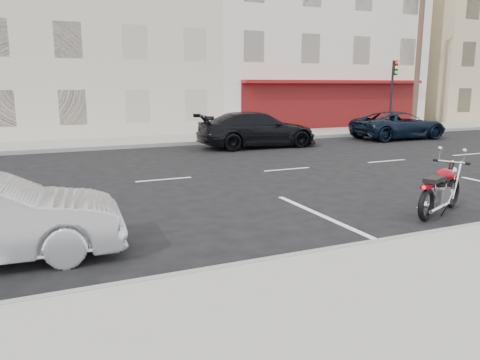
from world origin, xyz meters
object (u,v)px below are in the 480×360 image
object	(u,v)px
motorcycle	(453,186)
traffic_light	(393,86)
fire_hydrant	(367,123)
utility_pole	(419,47)
suv_far	(399,125)
car_far	(257,130)

from	to	relation	value
motorcycle	traffic_light	bearing A→B (deg)	29.58
fire_hydrant	motorcycle	bearing A→B (deg)	-122.72
utility_pole	fire_hydrant	size ratio (longest dim) A/B	12.50
fire_hydrant	motorcycle	distance (m)	16.67
suv_far	utility_pole	bearing A→B (deg)	-50.35
fire_hydrant	suv_far	xyz separation A→B (m)	(-0.75, -3.30, 0.14)
traffic_light	fire_hydrant	world-z (taller)	traffic_light
car_far	suv_far	bearing A→B (deg)	-88.37
utility_pole	motorcycle	distance (m)	19.34
utility_pole	car_far	bearing A→B (deg)	-164.34
utility_pole	motorcycle	bearing A→B (deg)	-131.54
traffic_light	car_far	distance (m)	10.63
traffic_light	motorcycle	size ratio (longest dim) A/B	1.93
traffic_light	fire_hydrant	xyz separation A→B (m)	(-1.50, 0.17, -2.03)
suv_far	car_far	size ratio (longest dim) A/B	0.93
utility_pole	traffic_light	xyz separation A→B (m)	(-2.00, -0.27, -2.18)
traffic_light	car_far	size ratio (longest dim) A/B	0.73
traffic_light	suv_far	world-z (taller)	traffic_light
traffic_light	car_far	bearing A→B (deg)	-162.80
traffic_light	utility_pole	bearing A→B (deg)	7.61
traffic_light	suv_far	bearing A→B (deg)	-125.70
utility_pole	car_far	distance (m)	13.09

